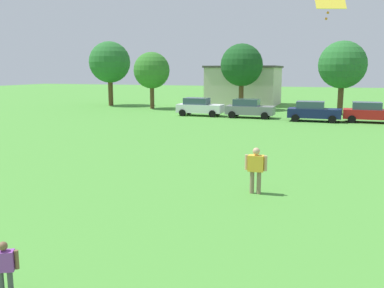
{
  "coord_description": "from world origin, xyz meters",
  "views": [
    {
      "loc": [
        7.72,
        -1.66,
        4.28
      ],
      "look_at": [
        3.54,
        10.39,
        2.04
      ],
      "focal_mm": 39.51,
      "sensor_mm": 36.0,
      "label": 1
    }
  ],
  "objects_px": {
    "kite": "(330,2)",
    "tree_right": "(242,65)",
    "parked_car_white_0": "(199,107)",
    "tree_left": "(152,71)",
    "parked_car_red_3": "(370,112)",
    "child_kite_flyer": "(4,265)",
    "tree_far_right": "(342,65)",
    "adult_bystander": "(256,166)",
    "tree_far_left": "(110,62)",
    "parked_car_gray_1": "(249,108)",
    "parked_car_navy_2": "(313,111)"
  },
  "relations": [
    {
      "from": "parked_car_white_0",
      "to": "parked_car_red_3",
      "type": "relative_size",
      "value": 1.0
    },
    {
      "from": "adult_bystander",
      "to": "tree_far_right",
      "type": "xyz_separation_m",
      "value": [
        2.75,
        28.99,
        3.77
      ]
    },
    {
      "from": "parked_car_navy_2",
      "to": "tree_far_right",
      "type": "bearing_deg",
      "value": 71.84
    },
    {
      "from": "parked_car_red_3",
      "to": "tree_far_right",
      "type": "height_order",
      "value": "tree_far_right"
    },
    {
      "from": "parked_car_gray_1",
      "to": "parked_car_red_3",
      "type": "xyz_separation_m",
      "value": [
        10.07,
        -0.25,
        0.0
      ]
    },
    {
      "from": "kite",
      "to": "tree_far_right",
      "type": "relative_size",
      "value": 0.18
    },
    {
      "from": "parked_car_navy_2",
      "to": "tree_far_right",
      "type": "relative_size",
      "value": 0.61
    },
    {
      "from": "parked_car_white_0",
      "to": "tree_left",
      "type": "bearing_deg",
      "value": 143.41
    },
    {
      "from": "parked_car_navy_2",
      "to": "tree_left",
      "type": "height_order",
      "value": "tree_left"
    },
    {
      "from": "parked_car_white_0",
      "to": "tree_left",
      "type": "xyz_separation_m",
      "value": [
        -7.35,
        5.46,
        3.36
      ]
    },
    {
      "from": "parked_car_white_0",
      "to": "tree_far_right",
      "type": "height_order",
      "value": "tree_far_right"
    },
    {
      "from": "parked_car_white_0",
      "to": "parked_car_navy_2",
      "type": "xyz_separation_m",
      "value": [
        10.44,
        -1.07,
        0.0
      ]
    },
    {
      "from": "tree_far_left",
      "to": "tree_far_right",
      "type": "relative_size",
      "value": 1.09
    },
    {
      "from": "child_kite_flyer",
      "to": "parked_car_red_3",
      "type": "height_order",
      "value": "parked_car_red_3"
    },
    {
      "from": "parked_car_red_3",
      "to": "kite",
      "type": "bearing_deg",
      "value": -98.64
    },
    {
      "from": "child_kite_flyer",
      "to": "parked_car_gray_1",
      "type": "distance_m",
      "value": 31.88
    },
    {
      "from": "parked_car_red_3",
      "to": "parked_car_gray_1",
      "type": "bearing_deg",
      "value": 178.59
    },
    {
      "from": "parked_car_white_0",
      "to": "tree_right",
      "type": "xyz_separation_m",
      "value": [
        2.32,
        7.52,
        3.92
      ]
    },
    {
      "from": "tree_far_left",
      "to": "tree_right",
      "type": "xyz_separation_m",
      "value": [
        16.19,
        -0.14,
        -0.39
      ]
    },
    {
      "from": "adult_bystander",
      "to": "tree_right",
      "type": "distance_m",
      "value": 32.25
    },
    {
      "from": "tree_left",
      "to": "tree_far_right",
      "type": "distance_m",
      "value": 19.91
    },
    {
      "from": "kite",
      "to": "parked_car_white_0",
      "type": "bearing_deg",
      "value": 120.29
    },
    {
      "from": "adult_bystander",
      "to": "parked_car_white_0",
      "type": "xyz_separation_m",
      "value": [
        -9.8,
        23.62,
        -0.11
      ]
    },
    {
      "from": "adult_bystander",
      "to": "parked_car_red_3",
      "type": "height_order",
      "value": "parked_car_red_3"
    },
    {
      "from": "parked_car_white_0",
      "to": "parked_car_gray_1",
      "type": "height_order",
      "value": "same"
    },
    {
      "from": "parked_car_gray_1",
      "to": "parked_car_red_3",
      "type": "relative_size",
      "value": 1.0
    },
    {
      "from": "child_kite_flyer",
      "to": "tree_far_left",
      "type": "distance_m",
      "value": 44.87
    },
    {
      "from": "parked_car_navy_2",
      "to": "parked_car_white_0",
      "type": "bearing_deg",
      "value": 174.17
    },
    {
      "from": "adult_bystander",
      "to": "tree_left",
      "type": "bearing_deg",
      "value": 118.53
    },
    {
      "from": "adult_bystander",
      "to": "tree_far_left",
      "type": "distance_m",
      "value": 39.44
    },
    {
      "from": "parked_car_navy_2",
      "to": "tree_far_right",
      "type": "height_order",
      "value": "tree_far_right"
    },
    {
      "from": "parked_car_gray_1",
      "to": "tree_far_left",
      "type": "xyz_separation_m",
      "value": [
        -18.67,
        7.84,
        4.31
      ]
    },
    {
      "from": "tree_left",
      "to": "child_kite_flyer",
      "type": "bearing_deg",
      "value": -69.55
    },
    {
      "from": "adult_bystander",
      "to": "parked_car_gray_1",
      "type": "distance_m",
      "value": 23.96
    },
    {
      "from": "adult_bystander",
      "to": "parked_car_red_3",
      "type": "xyz_separation_m",
      "value": [
        5.07,
        23.19,
        -0.11
      ]
    },
    {
      "from": "tree_far_left",
      "to": "parked_car_red_3",
      "type": "bearing_deg",
      "value": -15.72
    },
    {
      "from": "child_kite_flyer",
      "to": "parked_car_gray_1",
      "type": "xyz_separation_m",
      "value": [
        -1.82,
        31.83,
        0.19
      ]
    },
    {
      "from": "parked_car_white_0",
      "to": "tree_right",
      "type": "bearing_deg",
      "value": 72.83
    },
    {
      "from": "parked_car_red_3",
      "to": "tree_left",
      "type": "relative_size",
      "value": 0.69
    },
    {
      "from": "parked_car_gray_1",
      "to": "tree_right",
      "type": "xyz_separation_m",
      "value": [
        -2.48,
        7.7,
        3.92
      ]
    },
    {
      "from": "adult_bystander",
      "to": "tree_far_right",
      "type": "relative_size",
      "value": 0.23
    },
    {
      "from": "kite",
      "to": "tree_left",
      "type": "bearing_deg",
      "value": 126.72
    },
    {
      "from": "adult_bystander",
      "to": "parked_car_navy_2",
      "type": "relative_size",
      "value": 0.38
    },
    {
      "from": "tree_right",
      "to": "child_kite_flyer",
      "type": "bearing_deg",
      "value": -83.8
    },
    {
      "from": "child_kite_flyer",
      "to": "tree_far_right",
      "type": "relative_size",
      "value": 0.16
    },
    {
      "from": "kite",
      "to": "tree_right",
      "type": "relative_size",
      "value": 0.18
    },
    {
      "from": "parked_car_red_3",
      "to": "tree_far_right",
      "type": "xyz_separation_m",
      "value": [
        -2.32,
        5.8,
        3.88
      ]
    },
    {
      "from": "adult_bystander",
      "to": "tree_far_right",
      "type": "distance_m",
      "value": 29.36
    },
    {
      "from": "parked_car_gray_1",
      "to": "parked_car_red_3",
      "type": "distance_m",
      "value": 10.07
    },
    {
      "from": "child_kite_flyer",
      "to": "parked_car_gray_1",
      "type": "relative_size",
      "value": 0.26
    }
  ]
}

